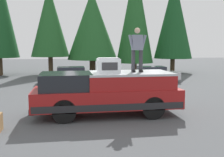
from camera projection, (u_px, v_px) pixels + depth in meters
name	position (u px, v px, depth m)	size (l,w,h in m)	color
ground_plane	(85.00, 114.00, 10.58)	(90.00, 90.00, 0.00)	#4C4F51
pickup_truck	(107.00, 93.00, 10.29)	(2.01, 5.54, 1.65)	maroon
compressor_unit	(108.00, 65.00, 10.11)	(0.65, 0.84, 0.56)	silver
person_on_truck_bed	(137.00, 49.00, 10.27)	(0.29, 0.72, 1.69)	#333338
parked_car_silver	(150.00, 74.00, 19.56)	(1.64, 4.10, 1.16)	silver
parked_car_black	(70.00, 75.00, 19.13)	(1.64, 4.10, 1.16)	black
conifer_far_left	(174.00, 18.00, 26.23)	(3.71, 3.71, 9.35)	#4C3826
conifer_left	(135.00, 13.00, 25.61)	(3.56, 3.56, 10.51)	#4C3826
conifer_center_left	(92.00, 25.00, 25.34)	(4.75, 4.75, 7.86)	#4C3826
conifer_center_right	(49.00, 21.00, 24.17)	(3.43, 3.43, 8.10)	#4C3826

